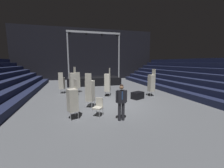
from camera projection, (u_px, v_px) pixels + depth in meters
name	position (u px, v px, depth m)	size (l,w,h in m)	color
ground_plane	(114.00, 105.00, 9.69)	(22.00, 30.00, 0.10)	#515459
arena_end_wall	(88.00, 54.00, 23.38)	(22.00, 0.30, 8.00)	black
bleacher_bank_right	(203.00, 76.00, 12.61)	(5.25, 24.00, 3.15)	#191E38
stage_riser	(94.00, 80.00, 18.17)	(6.29, 3.06, 6.12)	black
man_with_tie	(121.00, 100.00, 6.89)	(0.57, 0.24, 1.76)	black
chair_stack_front_left	(108.00, 82.00, 11.82)	(0.58, 0.58, 2.31)	#B2B5BA
chair_stack_front_right	(77.00, 82.00, 13.40)	(0.57, 0.57, 1.88)	#B2B5BA
chair_stack_mid_left	(62.00, 83.00, 12.99)	(0.56, 0.56, 1.88)	#B2B5BA
chair_stack_mid_right	(73.00, 100.00, 7.06)	(0.56, 0.56, 1.96)	#B2B5BA
chair_stack_mid_centre	(151.00, 83.00, 11.92)	(0.48, 0.48, 2.22)	#B2B5BA
chair_stack_rear_left	(73.00, 82.00, 11.68)	(0.54, 0.54, 2.39)	#B2B5BA
chair_stack_rear_right	(90.00, 90.00, 8.90)	(0.62, 0.62, 2.14)	#B2B5BA
equipment_road_case	(137.00, 95.00, 11.12)	(0.90, 0.60, 0.53)	black
loose_chair_near_man	(98.00, 106.00, 7.58)	(0.62, 0.62, 0.95)	#B2B5BA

